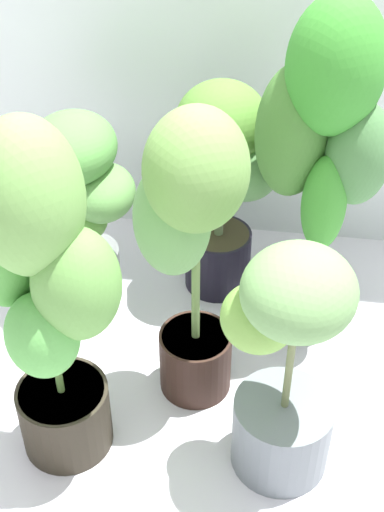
{
  "coord_description": "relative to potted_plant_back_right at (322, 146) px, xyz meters",
  "views": [
    {
      "loc": [
        0.2,
        -1.21,
        1.52
      ],
      "look_at": [
        0.0,
        0.2,
        0.37
      ],
      "focal_mm": 49.79,
      "sensor_mm": 36.0,
      "label": 1
    }
  ],
  "objects": [
    {
      "name": "potted_plant_back_center",
      "position": [
        -0.27,
        0.15,
        -0.19
      ],
      "size": [
        0.4,
        0.3,
        0.7
      ],
      "color": "black",
      "rests_on": "ground"
    },
    {
      "name": "potted_plant_back_right",
      "position": [
        0.0,
        0.0,
        0.0
      ],
      "size": [
        0.42,
        0.32,
        1.01
      ],
      "color": "black",
      "rests_on": "ground"
    },
    {
      "name": "potted_plant_back_left",
      "position": [
        -0.67,
        0.03,
        -0.23
      ],
      "size": [
        0.4,
        0.33,
        0.63
      ],
      "color": "slate",
      "rests_on": "ground"
    },
    {
      "name": "potted_plant_front_left",
      "position": [
        -0.58,
        -0.53,
        -0.09
      ],
      "size": [
        0.42,
        0.29,
        0.92
      ],
      "color": "#2E271D",
      "rests_on": "ground"
    },
    {
      "name": "potted_plant_center",
      "position": [
        -0.3,
        -0.28,
        -0.1
      ],
      "size": [
        0.35,
        0.33,
        0.85
      ],
      "color": "#311E17",
      "rests_on": "ground"
    },
    {
      "name": "potted_plant_front_right",
      "position": [
        -0.05,
        -0.5,
        -0.27
      ],
      "size": [
        0.36,
        0.34,
        0.66
      ],
      "color": "slate",
      "rests_on": "ground"
    },
    {
      "name": "ground_plane",
      "position": [
        -0.31,
        -0.39,
        -0.62
      ],
      "size": [
        8.0,
        8.0,
        0.0
      ],
      "primitive_type": "plane",
      "color": "silver",
      "rests_on": "ground"
    }
  ]
}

